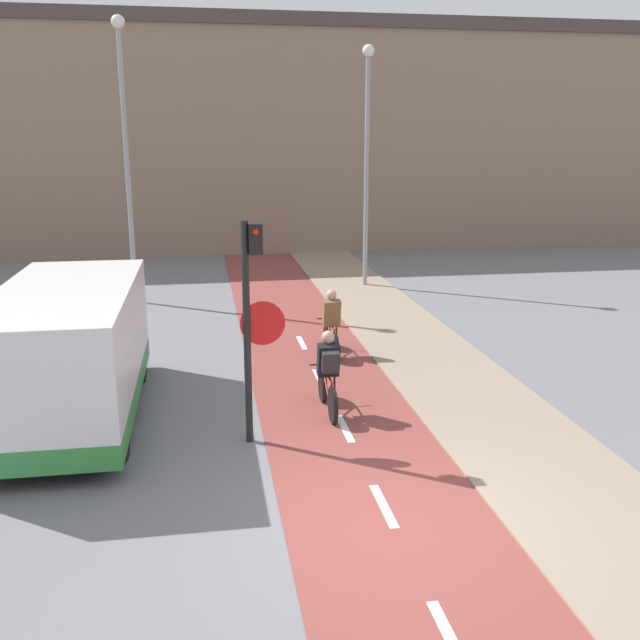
% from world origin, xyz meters
% --- Properties ---
extents(ground_plane, '(120.00, 120.00, 0.00)m').
position_xyz_m(ground_plane, '(0.00, 0.00, 0.00)').
color(ground_plane, slate).
extents(bike_lane, '(2.62, 60.00, 0.02)m').
position_xyz_m(bike_lane, '(0.00, 0.00, 0.01)').
color(bike_lane, brown).
rests_on(bike_lane, ground_plane).
extents(sidewalk_strip, '(2.40, 60.00, 0.05)m').
position_xyz_m(sidewalk_strip, '(2.51, 0.00, 0.03)').
color(sidewalk_strip, gray).
rests_on(sidewalk_strip, ground_plane).
extents(building_row_background, '(60.00, 5.20, 9.14)m').
position_xyz_m(building_row_background, '(0.00, 23.41, 4.58)').
color(building_row_background, '#89705B').
rests_on(building_row_background, ground_plane).
extents(traffic_light_pole, '(0.67, 0.25, 3.39)m').
position_xyz_m(traffic_light_pole, '(-1.45, 2.81, 2.09)').
color(traffic_light_pole, black).
rests_on(traffic_light_pole, ground_plane).
extents(street_lamp_far, '(0.36, 0.36, 7.64)m').
position_xyz_m(street_lamp_far, '(-4.07, 13.01, 4.60)').
color(street_lamp_far, gray).
rests_on(street_lamp_far, ground_plane).
extents(street_lamp_sidewalk, '(0.36, 0.36, 7.19)m').
position_xyz_m(street_lamp_sidewalk, '(2.87, 14.17, 4.36)').
color(street_lamp_sidewalk, gray).
rests_on(street_lamp_sidewalk, ground_plane).
extents(cyclist_near, '(0.46, 1.62, 1.44)m').
position_xyz_m(cyclist_near, '(-0.14, 3.75, 0.70)').
color(cyclist_near, black).
rests_on(cyclist_near, ground_plane).
extents(cyclist_far, '(0.46, 1.57, 1.43)m').
position_xyz_m(cyclist_far, '(0.51, 7.04, 0.66)').
color(cyclist_far, black).
rests_on(cyclist_far, ground_plane).
extents(van, '(2.10, 5.34, 2.20)m').
position_xyz_m(van, '(-4.34, 4.25, 1.09)').
color(van, silver).
rests_on(van, ground_plane).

